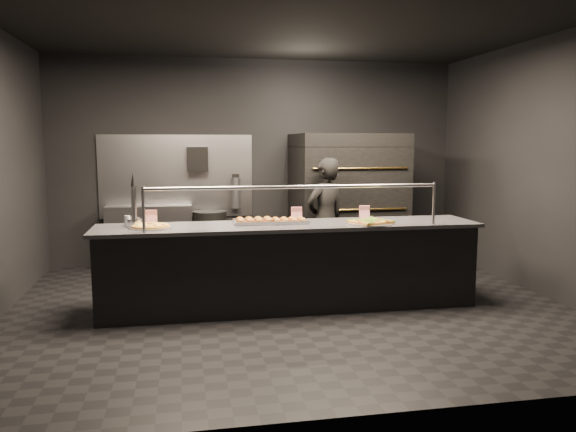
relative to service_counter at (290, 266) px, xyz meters
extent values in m
plane|color=black|center=(0.00, 0.00, -0.46)|extent=(6.00, 6.00, 0.00)
plane|color=black|center=(0.00, 0.00, 2.54)|extent=(6.00, 6.00, 0.00)
cube|color=black|center=(0.00, 2.50, 1.04)|extent=(6.00, 0.04, 3.00)
cube|color=black|center=(0.00, -2.50, 1.04)|extent=(6.00, 0.04, 3.00)
cube|color=black|center=(3.00, 0.00, 1.04)|extent=(0.04, 5.00, 3.00)
cube|color=#99999E|center=(-1.20, 2.48, 0.84)|extent=(2.20, 0.02, 1.20)
cube|color=black|center=(0.00, 0.00, -0.02)|extent=(4.00, 0.70, 0.88)
cube|color=#313135|center=(0.00, 0.00, 0.44)|extent=(4.10, 0.78, 0.04)
cylinder|color=#99999E|center=(-1.50, -0.30, 0.68)|extent=(0.03, 0.03, 0.45)
cylinder|color=#99999E|center=(1.50, -0.30, 0.68)|extent=(0.03, 0.03, 0.45)
cylinder|color=#99999E|center=(0.00, -0.30, 0.88)|extent=(3.00, 0.04, 0.04)
cube|color=black|center=(1.20, 1.90, -0.16)|extent=(1.50, 1.15, 0.60)
cube|color=black|center=(1.20, 1.90, 0.44)|extent=(1.50, 1.20, 0.55)
cube|color=black|center=(1.20, 1.90, 0.99)|extent=(1.50, 1.20, 0.55)
cube|color=black|center=(1.20, 1.90, 1.36)|extent=(1.50, 1.20, 0.18)
cylinder|color=gold|center=(1.20, 1.28, 0.44)|extent=(1.30, 0.02, 0.02)
cylinder|color=gold|center=(1.20, 1.28, 0.99)|extent=(1.30, 0.02, 0.02)
cube|color=#99999E|center=(-1.60, 2.32, -0.01)|extent=(1.20, 0.35, 0.90)
cube|color=black|center=(-0.90, 2.39, 1.09)|extent=(0.30, 0.20, 0.35)
cylinder|color=#B2B2B7|center=(-0.35, 2.40, 0.59)|extent=(0.14, 0.14, 0.45)
cube|color=black|center=(-0.35, 2.40, 0.84)|extent=(0.10, 0.06, 0.06)
cylinder|color=silver|center=(-1.62, 0.08, 0.50)|extent=(0.15, 0.15, 0.08)
cylinder|color=silver|center=(-1.62, 0.08, 0.69)|extent=(0.05, 0.05, 0.38)
cylinder|color=silver|center=(-1.62, -0.01, 0.85)|extent=(0.02, 0.10, 0.02)
cone|color=black|center=(-1.62, 0.08, 0.95)|extent=(0.05, 0.05, 0.15)
cylinder|color=silver|center=(-1.45, -0.01, 0.46)|extent=(0.44, 0.44, 0.01)
cylinder|color=gold|center=(-1.45, -0.01, 0.47)|extent=(0.38, 0.38, 0.02)
cylinder|color=gold|center=(-1.45, -0.01, 0.49)|extent=(0.34, 0.34, 0.01)
cube|color=silver|center=(-0.37, 0.09, 0.47)|extent=(0.46, 0.35, 0.02)
ellipsoid|color=#A36E23|center=(-0.52, 0.02, 0.50)|extent=(0.08, 0.08, 0.05)
ellipsoid|color=#A36E23|center=(-0.52, 0.16, 0.50)|extent=(0.08, 0.08, 0.05)
ellipsoid|color=#A36E23|center=(-0.42, 0.02, 0.50)|extent=(0.08, 0.08, 0.05)
ellipsoid|color=#A36E23|center=(-0.42, 0.16, 0.50)|extent=(0.08, 0.08, 0.05)
ellipsoid|color=#A36E23|center=(-0.32, 0.02, 0.50)|extent=(0.08, 0.08, 0.05)
ellipsoid|color=#A36E23|center=(-0.32, 0.16, 0.50)|extent=(0.08, 0.08, 0.05)
ellipsoid|color=#A36E23|center=(-0.22, 0.02, 0.50)|extent=(0.08, 0.08, 0.05)
ellipsoid|color=#A36E23|center=(-0.22, 0.16, 0.50)|extent=(0.08, 0.08, 0.05)
cube|color=silver|center=(0.00, 0.06, 0.47)|extent=(0.43, 0.34, 0.02)
ellipsoid|color=#A36E23|center=(-0.14, -0.01, 0.50)|extent=(0.07, 0.07, 0.05)
ellipsoid|color=#A36E23|center=(-0.14, 0.13, 0.50)|extent=(0.07, 0.07, 0.05)
ellipsoid|color=#A36E23|center=(-0.05, -0.01, 0.50)|extent=(0.07, 0.07, 0.05)
ellipsoid|color=#A36E23|center=(-0.05, 0.13, 0.50)|extent=(0.07, 0.07, 0.05)
ellipsoid|color=#A36E23|center=(0.05, -0.01, 0.50)|extent=(0.07, 0.07, 0.05)
ellipsoid|color=#A36E23|center=(0.05, 0.13, 0.50)|extent=(0.07, 0.07, 0.05)
ellipsoid|color=#A36E23|center=(0.14, -0.01, 0.50)|extent=(0.07, 0.07, 0.05)
ellipsoid|color=#A36E23|center=(0.14, 0.13, 0.50)|extent=(0.07, 0.07, 0.05)
cylinder|color=silver|center=(0.85, -0.15, 0.46)|extent=(0.49, 0.49, 0.01)
cube|color=gold|center=(0.85, -0.15, 0.48)|extent=(0.49, 0.46, 0.02)
cube|color=gold|center=(0.85, -0.15, 0.49)|extent=(0.46, 0.44, 0.01)
cube|color=#579E29|center=(0.85, -0.15, 0.50)|extent=(0.43, 0.41, 0.01)
cylinder|color=silver|center=(-1.70, 0.21, 0.51)|extent=(0.06, 0.06, 0.10)
cylinder|color=silver|center=(-1.60, 0.21, 0.50)|extent=(0.05, 0.05, 0.08)
cube|color=white|center=(-1.46, 0.28, 0.53)|extent=(0.12, 0.04, 0.15)
cube|color=white|center=(0.13, 0.28, 0.53)|extent=(0.12, 0.04, 0.15)
cube|color=white|center=(0.93, 0.28, 0.53)|extent=(0.12, 0.04, 0.15)
cylinder|color=black|center=(-0.75, 2.22, -0.06)|extent=(0.49, 0.49, 0.81)
imported|color=black|center=(0.67, 1.09, 0.33)|extent=(0.69, 0.60, 1.60)
camera|label=1|loc=(-1.13, -5.83, 1.31)|focal=35.00mm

